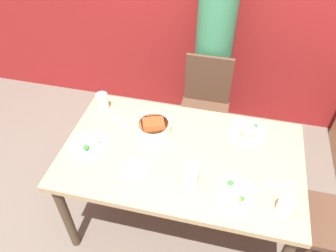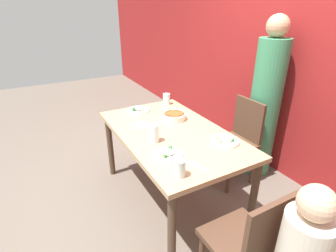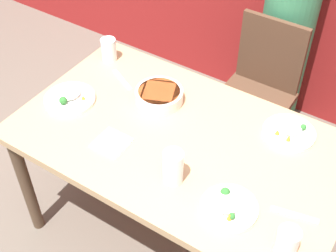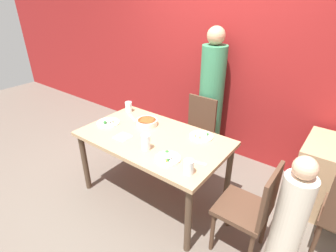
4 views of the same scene
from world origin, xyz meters
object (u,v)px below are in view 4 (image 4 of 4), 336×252
person_adult (211,100)px  chair_child_spot (251,208)px  person_child (289,223)px  bowl_curry (147,122)px  chair_adult_spot (196,130)px  plate_rice_adult (201,136)px  glass_water_tall (189,167)px

person_adult → chair_child_spot: bearing=-48.7°
chair_child_spot → person_child: (0.28, 0.00, 0.02)m
person_adult → bowl_curry: size_ratio=7.44×
person_adult → chair_adult_spot: bearing=-90.0°
plate_rice_adult → glass_water_tall: bearing=-69.1°
person_child → plate_rice_adult: (-0.97, 0.36, 0.24)m
person_adult → plate_rice_adult: person_adult is taller
chair_child_spot → glass_water_tall: bearing=-67.2°
chair_adult_spot → bowl_curry: bearing=-112.9°
chair_child_spot → plate_rice_adult: bearing=-117.6°
bowl_curry → person_child: bearing=-8.5°
person_child → plate_rice_adult: bearing=159.7°
person_adult → person_child: (1.32, -1.18, -0.28)m
chair_adult_spot → plate_rice_adult: 0.65m
person_adult → person_child: bearing=-41.8°
plate_rice_adult → glass_water_tall: (0.21, -0.56, 0.05)m
bowl_curry → glass_water_tall: 0.93m
person_adult → person_child: 1.79m
plate_rice_adult → person_adult: bearing=112.9°
bowl_curry → chair_adult_spot: bearing=67.1°
chair_child_spot → plate_rice_adult: chair_child_spot is taller
chair_adult_spot → plate_rice_adult: chair_adult_spot is taller
chair_child_spot → glass_water_tall: chair_child_spot is taller
bowl_curry → glass_water_tall: size_ratio=1.87×
person_adult → glass_water_tall: person_adult is taller
chair_adult_spot → bowl_curry: (-0.26, -0.62, 0.28)m
chair_adult_spot → glass_water_tall: size_ratio=7.39×
bowl_curry → plate_rice_adult: bearing=11.7°
chair_adult_spot → glass_water_tall: bearing=-62.0°
bowl_curry → glass_water_tall: bearing=-27.9°
chair_child_spot → person_child: size_ratio=0.82×
person_child → bowl_curry: 1.62m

